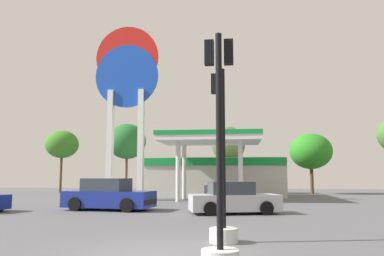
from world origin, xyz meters
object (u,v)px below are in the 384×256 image
traffic_signal_0 (220,178)px  tree_1 (127,141)px  tree_2 (228,145)px  car_0 (234,199)px  tree_0 (62,145)px  traffic_signal_1 (223,198)px  station_pole_sign (127,87)px  tree_3 (311,151)px  car_3 (109,196)px

traffic_signal_0 → tree_1: size_ratio=0.71×
tree_1 → tree_2: 10.32m
tree_1 → tree_2: bearing=5.3°
car_0 → traffic_signal_0: (-0.15, -10.44, 1.07)m
tree_0 → traffic_signal_1: bearing=-57.7°
station_pole_sign → car_0: bearing=-48.7°
tree_2 → tree_3: (8.02, -0.28, -0.71)m
tree_2 → tree_3: tree_2 is taller
tree_1 → traffic_signal_1: bearing=-68.8°
traffic_signal_0 → traffic_signal_1: traffic_signal_0 is taller
traffic_signal_1 → tree_1: (-10.82, 27.93, 4.02)m
traffic_signal_1 → tree_2: tree_2 is taller
traffic_signal_0 → car_3: bearing=118.7°
tree_2 → tree_3: 8.05m
car_0 → tree_2: tree_2 is taller
traffic_signal_1 → station_pole_sign: bearing=114.5°
station_pole_sign → tree_2: 14.21m
car_0 → traffic_signal_1: bearing=-91.3°
tree_0 → tree_2: tree_2 is taller
traffic_signal_1 → tree_1: size_ratio=0.68×
car_3 → tree_2: 20.86m
tree_0 → car_0: bearing=-48.1°
car_3 → tree_3: 23.99m
station_pole_sign → tree_3: size_ratio=2.22×
tree_3 → car_0: bearing=-109.5°
traffic_signal_0 → tree_0: tree_0 is taller
tree_0 → tree_1: tree_1 is taller
station_pole_sign → tree_0: 15.33m
traffic_signal_0 → tree_3: bearing=76.5°
station_pole_sign → car_3: size_ratio=2.71×
car_0 → tree_0: size_ratio=0.70×
tree_1 → tree_2: tree_1 is taller
car_0 → tree_1: (-11.01, 19.86, 4.53)m
tree_3 → tree_0: bearing=-179.2°
car_3 → tree_2: tree_2 is taller
station_pole_sign → tree_1: size_ratio=1.86×
traffic_signal_0 → tree_0: bearing=120.4°
tree_1 → car_0: bearing=-61.0°
station_pole_sign → tree_0: station_pole_sign is taller
tree_1 → traffic_signal_0: bearing=-70.3°
traffic_signal_1 → tree_2: (-0.56, 28.89, 3.64)m
station_pole_sign → tree_2: (7.27, 11.68, -3.57)m
car_3 → tree_1: tree_1 is taller
car_3 → tree_1: (-4.50, 18.67, 4.47)m
car_3 → tree_3: bearing=54.5°
car_0 → tree_1: size_ratio=0.64×
car_3 → tree_2: (5.77, 19.62, 4.08)m
station_pole_sign → traffic_signal_1: size_ratio=2.71×
traffic_signal_0 → traffic_signal_1: bearing=91.0°
traffic_signal_1 → tree_0: tree_0 is taller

